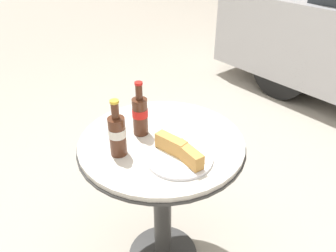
# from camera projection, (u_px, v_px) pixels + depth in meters

# --- Properties ---
(bistro_table) EXTENTS (0.67, 0.67, 0.72)m
(bistro_table) POSITION_uv_depth(u_px,v_px,m) (162.00, 174.00, 1.40)
(bistro_table) COLOR #333333
(bistro_table) RESTS_ON ground_plane
(cola_bottle_left) EXTENTS (0.06, 0.06, 0.22)m
(cola_bottle_left) POSITION_uv_depth(u_px,v_px,m) (117.00, 134.00, 1.18)
(cola_bottle_left) COLOR #4C2819
(cola_bottle_left) RESTS_ON bistro_table
(cola_bottle_right) EXTENTS (0.06, 0.06, 0.23)m
(cola_bottle_right) POSITION_uv_depth(u_px,v_px,m) (140.00, 114.00, 1.30)
(cola_bottle_right) COLOR #4C2819
(cola_bottle_right) RESTS_ON bistro_table
(lunch_plate_near) EXTENTS (0.25, 0.25, 0.07)m
(lunch_plate_near) POSITION_uv_depth(u_px,v_px,m) (179.00, 154.00, 1.19)
(lunch_plate_near) COLOR white
(lunch_plate_near) RESTS_ON bistro_table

